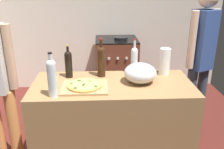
{
  "coord_description": "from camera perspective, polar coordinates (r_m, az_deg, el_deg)",
  "views": [
    {
      "loc": [
        0.08,
        -1.51,
        1.79
      ],
      "look_at": [
        0.19,
        0.69,
        0.95
      ],
      "focal_mm": 39.93,
      "sensor_mm": 36.0,
      "label": 1
    }
  ],
  "objects": [
    {
      "name": "ground_plane",
      "position": [
        3.34,
        -3.84,
        -11.68
      ],
      "size": [
        4.19,
        3.21,
        0.02
      ],
      "primitive_type": "cube",
      "color": "#511E19"
    },
    {
      "name": "kitchen_wall_rear",
      "position": [
        4.2,
        -4.03,
        14.22
      ],
      "size": [
        4.19,
        0.1,
        2.6
      ],
      "primitive_type": "cube",
      "color": "silver",
      "rests_on": "ground_plane"
    },
    {
      "name": "counter",
      "position": [
        2.49,
        0.12,
        -11.59
      ],
      "size": [
        1.47,
        0.67,
        0.9
      ],
      "primitive_type": "cube",
      "color": "#9E7247",
      "rests_on": "ground_plane"
    },
    {
      "name": "cutting_board",
      "position": [
        2.19,
        -6.25,
        -2.93
      ],
      "size": [
        0.4,
        0.32,
        0.02
      ],
      "primitive_type": "cube",
      "color": "tan",
      "rests_on": "counter"
    },
    {
      "name": "pizza",
      "position": [
        2.18,
        -6.28,
        -2.43
      ],
      "size": [
        0.3,
        0.3,
        0.03
      ],
      "color": "tan",
      "rests_on": "cutting_board"
    },
    {
      "name": "mixing_bowl",
      "position": [
        2.29,
        6.47,
        0.34
      ],
      "size": [
        0.3,
        0.3,
        0.18
      ],
      "color": "#B2B2B7",
      "rests_on": "counter"
    },
    {
      "name": "paper_towel_roll",
      "position": [
        2.52,
        11.98,
        2.91
      ],
      "size": [
        0.1,
        0.1,
        0.27
      ],
      "color": "white",
      "rests_on": "counter"
    },
    {
      "name": "wine_bottle_clear",
      "position": [
        2.42,
        -9.94,
        2.6
      ],
      "size": [
        0.07,
        0.07,
        0.32
      ],
      "color": "black",
      "rests_on": "counter"
    },
    {
      "name": "wine_bottle_amber",
      "position": [
        2.03,
        -13.58,
        -0.42
      ],
      "size": [
        0.08,
        0.08,
        0.37
      ],
      "color": "silver",
      "rests_on": "counter"
    },
    {
      "name": "wine_bottle_green",
      "position": [
        2.49,
        5.11,
        3.51
      ],
      "size": [
        0.07,
        0.07,
        0.35
      ],
      "color": "silver",
      "rests_on": "counter"
    },
    {
      "name": "wine_bottle_dark",
      "position": [
        2.4,
        -2.49,
        3.32
      ],
      "size": [
        0.08,
        0.08,
        0.38
      ],
      "color": "#331E0F",
      "rests_on": "counter"
    },
    {
      "name": "stove",
      "position": [
        4.0,
        1.0,
        1.67
      ],
      "size": [
        0.64,
        0.62,
        0.97
      ],
      "color": "brown",
      "rests_on": "ground_plane"
    },
    {
      "name": "person_in_red",
      "position": [
        2.91,
        19.65,
        4.0
      ],
      "size": [
        0.35,
        0.28,
        1.72
      ],
      "color": "#383D4C",
      "rests_on": "ground_plane"
    }
  ]
}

